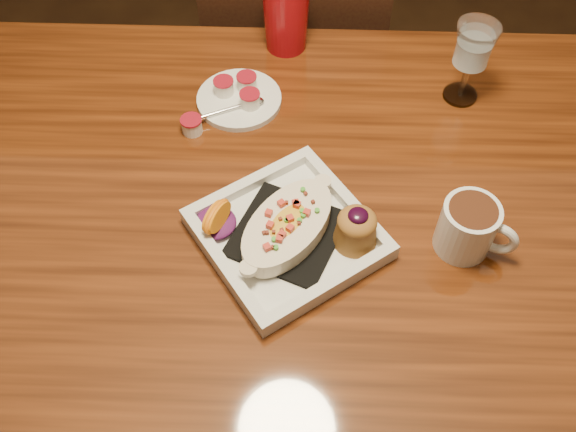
{
  "coord_description": "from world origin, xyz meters",
  "views": [
    {
      "loc": [
        0.03,
        -0.62,
        1.58
      ],
      "look_at": [
        0.01,
        -0.03,
        0.77
      ],
      "focal_mm": 40.0,
      "sensor_mm": 36.0,
      "label": 1
    }
  ],
  "objects_px": {
    "table": "(286,239)",
    "goblet": "(473,50)",
    "plate": "(295,230)",
    "red_tumbler": "(286,13)",
    "chair_far": "(295,62)",
    "coffee_mug": "(469,227)",
    "saucer": "(239,97)"
  },
  "relations": [
    {
      "from": "plate",
      "to": "red_tumbler",
      "type": "height_order",
      "value": "red_tumbler"
    },
    {
      "from": "goblet",
      "to": "saucer",
      "type": "height_order",
      "value": "goblet"
    },
    {
      "from": "table",
      "to": "chair_far",
      "type": "height_order",
      "value": "chair_far"
    },
    {
      "from": "table",
      "to": "chair_far",
      "type": "xyz_separation_m",
      "value": [
        -0.0,
        0.63,
        -0.15
      ]
    },
    {
      "from": "coffee_mug",
      "to": "goblet",
      "type": "height_order",
      "value": "goblet"
    },
    {
      "from": "coffee_mug",
      "to": "goblet",
      "type": "bearing_deg",
      "value": 106.78
    },
    {
      "from": "red_tumbler",
      "to": "plate",
      "type": "bearing_deg",
      "value": -86.3
    },
    {
      "from": "goblet",
      "to": "plate",
      "type": "bearing_deg",
      "value": -131.95
    },
    {
      "from": "goblet",
      "to": "coffee_mug",
      "type": "bearing_deg",
      "value": -96.23
    },
    {
      "from": "chair_far",
      "to": "red_tumbler",
      "type": "bearing_deg",
      "value": 86.76
    },
    {
      "from": "chair_far",
      "to": "coffee_mug",
      "type": "bearing_deg",
      "value": 111.71
    },
    {
      "from": "table",
      "to": "coffee_mug",
      "type": "bearing_deg",
      "value": -13.4
    },
    {
      "from": "table",
      "to": "plate",
      "type": "relative_size",
      "value": 4.42
    },
    {
      "from": "plate",
      "to": "goblet",
      "type": "bearing_deg",
      "value": 12.61
    },
    {
      "from": "table",
      "to": "plate",
      "type": "distance_m",
      "value": 0.14
    },
    {
      "from": "goblet",
      "to": "table",
      "type": "bearing_deg",
      "value": -139.81
    },
    {
      "from": "chair_far",
      "to": "red_tumbler",
      "type": "distance_m",
      "value": 0.39
    },
    {
      "from": "table",
      "to": "plate",
      "type": "xyz_separation_m",
      "value": [
        0.02,
        -0.07,
        0.12
      ]
    },
    {
      "from": "saucer",
      "to": "red_tumbler",
      "type": "relative_size",
      "value": 1.01
    },
    {
      "from": "table",
      "to": "goblet",
      "type": "xyz_separation_m",
      "value": [
        0.31,
        0.26,
        0.21
      ]
    },
    {
      "from": "table",
      "to": "chair_far",
      "type": "relative_size",
      "value": 1.61
    },
    {
      "from": "goblet",
      "to": "red_tumbler",
      "type": "height_order",
      "value": "goblet"
    },
    {
      "from": "plate",
      "to": "red_tumbler",
      "type": "bearing_deg",
      "value": 58.26
    },
    {
      "from": "plate",
      "to": "saucer",
      "type": "distance_m",
      "value": 0.32
    },
    {
      "from": "table",
      "to": "red_tumbler",
      "type": "height_order",
      "value": "red_tumbler"
    },
    {
      "from": "goblet",
      "to": "red_tumbler",
      "type": "xyz_separation_m",
      "value": [
        -0.33,
        0.13,
        -0.03
      ]
    },
    {
      "from": "table",
      "to": "plate",
      "type": "bearing_deg",
      "value": -75.57
    },
    {
      "from": "saucer",
      "to": "red_tumbler",
      "type": "xyz_separation_m",
      "value": [
        0.08,
        0.16,
        0.06
      ]
    },
    {
      "from": "table",
      "to": "coffee_mug",
      "type": "xyz_separation_m",
      "value": [
        0.28,
        -0.07,
        0.15
      ]
    },
    {
      "from": "plate",
      "to": "coffee_mug",
      "type": "height_order",
      "value": "coffee_mug"
    },
    {
      "from": "chair_far",
      "to": "goblet",
      "type": "xyz_separation_m",
      "value": [
        0.31,
        -0.37,
        0.35
      ]
    },
    {
      "from": "chair_far",
      "to": "goblet",
      "type": "relative_size",
      "value": 5.95
    }
  ]
}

